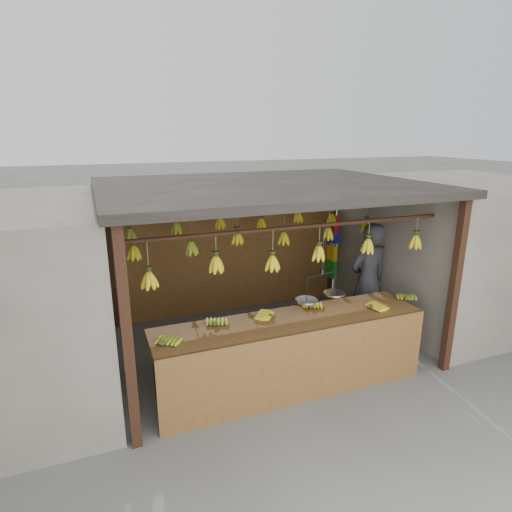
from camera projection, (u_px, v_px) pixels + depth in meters
name	position (u px, v px, depth m)	size (l,w,h in m)	color
ground	(263.00, 345.00, 6.38)	(80.00, 80.00, 0.00)	#5B5B57
stall	(255.00, 211.00, 6.12)	(4.30, 3.30, 2.40)	black
neighbor_right	(458.00, 248.00, 7.32)	(3.00, 3.00, 2.30)	slate
counter	(295.00, 339.00, 5.05)	(3.49, 0.76, 0.96)	brown
hanging_bananas	(264.00, 238.00, 5.93)	(3.64, 2.24, 0.38)	gold
balance_scale	(321.00, 293.00, 5.29)	(0.70, 0.34, 0.93)	black
vendor	(368.00, 281.00, 6.46)	(0.65, 0.43, 1.79)	#262628
bag_bundles	(332.00, 245.00, 7.98)	(0.08, 0.26, 1.20)	red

